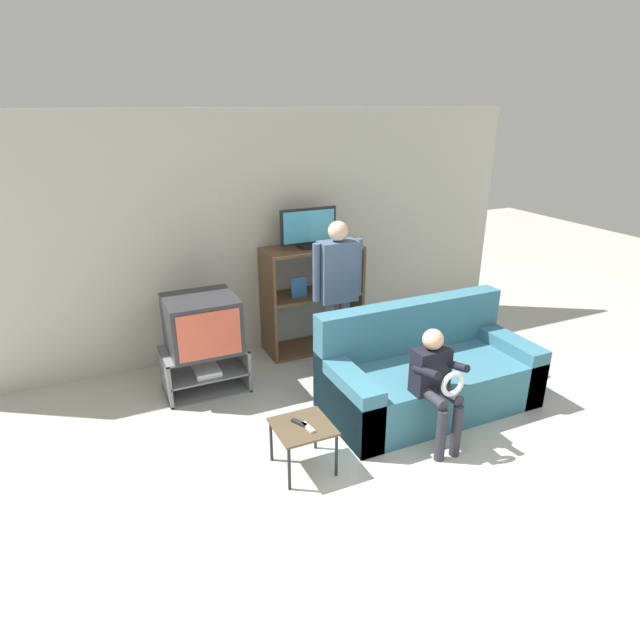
{
  "coord_description": "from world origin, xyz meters",
  "views": [
    {
      "loc": [
        -1.74,
        -1.98,
        2.65
      ],
      "look_at": [
        0.06,
        1.9,
        0.9
      ],
      "focal_mm": 30.0,
      "sensor_mm": 36.0,
      "label": 1
    }
  ],
  "objects_px": {
    "media_shelf": "(312,298)",
    "person_seated_child": "(436,379)",
    "remote_control_black": "(299,423)",
    "remote_control_white": "(308,427)",
    "television_main": "(202,324)",
    "couch": "(427,375)",
    "person_standing_adult": "(337,284)",
    "snack_table": "(303,431)",
    "tv_stand": "(205,369)",
    "television_flat": "(308,229)"
  },
  "relations": [
    {
      "from": "television_main",
      "to": "snack_table",
      "type": "bearing_deg",
      "value": -76.12
    },
    {
      "from": "tv_stand",
      "to": "television_flat",
      "type": "distance_m",
      "value": 1.82
    },
    {
      "from": "person_seated_child",
      "to": "television_flat",
      "type": "bearing_deg",
      "value": 94.41
    },
    {
      "from": "remote_control_black",
      "to": "television_main",
      "type": "bearing_deg",
      "value": 76.38
    },
    {
      "from": "television_flat",
      "to": "remote_control_black",
      "type": "distance_m",
      "value": 2.4
    },
    {
      "from": "tv_stand",
      "to": "person_standing_adult",
      "type": "relative_size",
      "value": 0.49
    },
    {
      "from": "tv_stand",
      "to": "remote_control_black",
      "type": "relative_size",
      "value": 5.51
    },
    {
      "from": "person_seated_child",
      "to": "couch",
      "type": "bearing_deg",
      "value": 59.35
    },
    {
      "from": "tv_stand",
      "to": "person_seated_child",
      "type": "distance_m",
      "value": 2.28
    },
    {
      "from": "remote_control_black",
      "to": "remote_control_white",
      "type": "xyz_separation_m",
      "value": [
        0.04,
        -0.08,
        0.0
      ]
    },
    {
      "from": "television_main",
      "to": "television_flat",
      "type": "relative_size",
      "value": 1.03
    },
    {
      "from": "couch",
      "to": "person_seated_child",
      "type": "relative_size",
      "value": 1.94
    },
    {
      "from": "tv_stand",
      "to": "television_main",
      "type": "bearing_deg",
      "value": -50.25
    },
    {
      "from": "tv_stand",
      "to": "television_flat",
      "type": "height_order",
      "value": "television_flat"
    },
    {
      "from": "television_flat",
      "to": "remote_control_white",
      "type": "distance_m",
      "value": 2.46
    },
    {
      "from": "television_main",
      "to": "remote_control_white",
      "type": "height_order",
      "value": "television_main"
    },
    {
      "from": "remote_control_black",
      "to": "person_standing_adult",
      "type": "height_order",
      "value": "person_standing_adult"
    },
    {
      "from": "snack_table",
      "to": "remote_control_white",
      "type": "relative_size",
      "value": 2.99
    },
    {
      "from": "television_main",
      "to": "snack_table",
      "type": "height_order",
      "value": "television_main"
    },
    {
      "from": "television_main",
      "to": "couch",
      "type": "height_order",
      "value": "television_main"
    },
    {
      "from": "person_standing_adult",
      "to": "snack_table",
      "type": "bearing_deg",
      "value": -125.63
    },
    {
      "from": "television_main",
      "to": "couch",
      "type": "xyz_separation_m",
      "value": [
        1.8,
        -1.14,
        -0.4
      ]
    },
    {
      "from": "television_main",
      "to": "remote_control_white",
      "type": "distance_m",
      "value": 1.67
    },
    {
      "from": "remote_control_white",
      "to": "remote_control_black",
      "type": "bearing_deg",
      "value": 105.48
    },
    {
      "from": "media_shelf",
      "to": "television_main",
      "type": "bearing_deg",
      "value": -161.27
    },
    {
      "from": "remote_control_black",
      "to": "person_standing_adult",
      "type": "relative_size",
      "value": 0.09
    },
    {
      "from": "media_shelf",
      "to": "remote_control_black",
      "type": "height_order",
      "value": "media_shelf"
    },
    {
      "from": "person_standing_adult",
      "to": "remote_control_white",
      "type": "bearing_deg",
      "value": -123.98
    },
    {
      "from": "media_shelf",
      "to": "person_seated_child",
      "type": "xyz_separation_m",
      "value": [
        0.13,
        -2.14,
        -0.01
      ]
    },
    {
      "from": "tv_stand",
      "to": "snack_table",
      "type": "height_order",
      "value": "tv_stand"
    },
    {
      "from": "media_shelf",
      "to": "snack_table",
      "type": "distance_m",
      "value": 2.23
    },
    {
      "from": "tv_stand",
      "to": "couch",
      "type": "bearing_deg",
      "value": -32.4
    },
    {
      "from": "couch",
      "to": "tv_stand",
      "type": "bearing_deg",
      "value": 147.6
    },
    {
      "from": "remote_control_black",
      "to": "remote_control_white",
      "type": "relative_size",
      "value": 1.0
    },
    {
      "from": "couch",
      "to": "person_seated_child",
      "type": "bearing_deg",
      "value": -120.65
    },
    {
      "from": "television_flat",
      "to": "snack_table",
      "type": "bearing_deg",
      "value": -115.05
    },
    {
      "from": "remote_control_black",
      "to": "couch",
      "type": "xyz_separation_m",
      "value": [
        1.43,
        0.37,
        -0.09
      ]
    },
    {
      "from": "television_main",
      "to": "person_seated_child",
      "type": "height_order",
      "value": "person_seated_child"
    },
    {
      "from": "media_shelf",
      "to": "remote_control_white",
      "type": "relative_size",
      "value": 8.29
    },
    {
      "from": "snack_table",
      "to": "person_seated_child",
      "type": "relative_size",
      "value": 0.43
    },
    {
      "from": "remote_control_black",
      "to": "remote_control_white",
      "type": "distance_m",
      "value": 0.09
    },
    {
      "from": "tv_stand",
      "to": "couch",
      "type": "xyz_separation_m",
      "value": [
        1.8,
        -1.15,
        0.09
      ]
    },
    {
      "from": "snack_table",
      "to": "couch",
      "type": "distance_m",
      "value": 1.47
    },
    {
      "from": "snack_table",
      "to": "remote_control_black",
      "type": "bearing_deg",
      "value": 115.22
    },
    {
      "from": "remote_control_white",
      "to": "person_standing_adult",
      "type": "height_order",
      "value": "person_standing_adult"
    },
    {
      "from": "television_flat",
      "to": "person_standing_adult",
      "type": "relative_size",
      "value": 0.39
    },
    {
      "from": "person_seated_child",
      "to": "snack_table",
      "type": "bearing_deg",
      "value": 172.52
    },
    {
      "from": "media_shelf",
      "to": "remote_control_white",
      "type": "height_order",
      "value": "media_shelf"
    },
    {
      "from": "person_standing_adult",
      "to": "couch",
      "type": "bearing_deg",
      "value": -62.81
    },
    {
      "from": "couch",
      "to": "person_standing_adult",
      "type": "xyz_separation_m",
      "value": [
        -0.47,
        0.92,
        0.67
      ]
    }
  ]
}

